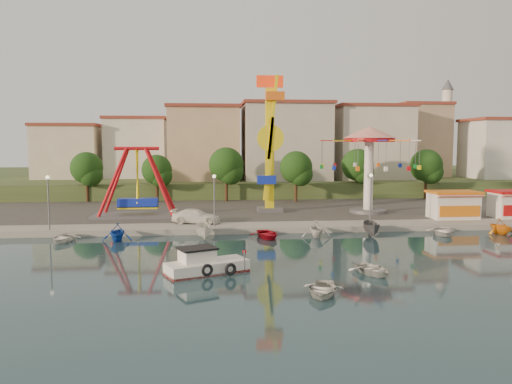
{
  "coord_description": "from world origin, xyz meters",
  "views": [
    {
      "loc": [
        -8.52,
        -36.55,
        8.86
      ],
      "look_at": [
        -3.73,
        14.0,
        4.0
      ],
      "focal_mm": 35.0,
      "sensor_mm": 36.0,
      "label": 1
    }
  ],
  "objects": [
    {
      "name": "tree_3",
      "position": [
        4.0,
        34.36,
        5.55
      ],
      "size": [
        4.68,
        4.68,
        7.32
      ],
      "color": "#382314",
      "rests_on": "quay_deck"
    },
    {
      "name": "lamp_post_2",
      "position": [
        8.0,
        13.0,
        3.1
      ],
      "size": [
        0.14,
        0.14,
        5.0
      ],
      "primitive_type": "cylinder",
      "color": "#59595E",
      "rests_on": "quay_deck"
    },
    {
      "name": "moored_boat_7",
      "position": [
        20.22,
        9.8,
        0.82
      ],
      "size": [
        3.07,
        3.43,
        1.63
      ],
      "primitive_type": "imported",
      "rotation": [
        0.0,
        0.0,
        0.14
      ],
      "color": "orange",
      "rests_on": "ground"
    },
    {
      "name": "moored_boat_0",
      "position": [
        -21.85,
        9.8,
        0.37
      ],
      "size": [
        2.88,
        3.79,
        0.74
      ],
      "primitive_type": "imported",
      "rotation": [
        0.0,
        0.0,
        -0.1
      ],
      "color": "white",
      "rests_on": "ground"
    },
    {
      "name": "rowboat_b",
      "position": [
        -1.92,
        -8.3,
        0.35
      ],
      "size": [
        3.37,
        4.0,
        0.71
      ],
      "primitive_type": "imported",
      "rotation": [
        0.0,
        0.0,
        -0.31
      ],
      "color": "silver",
      "rests_on": "ground"
    },
    {
      "name": "lamp_post_1",
      "position": [
        -8.0,
        13.0,
        3.1
      ],
      "size": [
        0.14,
        0.14,
        5.0
      ],
      "primitive_type": "cylinder",
      "color": "#59595E",
      "rests_on": "quay_deck"
    },
    {
      "name": "building_5",
      "position": [
        32.37,
        50.33,
        8.61
      ],
      "size": [
        12.77,
        10.96,
        11.21
      ],
      "primitive_type": "cube",
      "color": "tan",
      "rests_on": "hill_terrace"
    },
    {
      "name": "kamikaze_tower",
      "position": [
        -1.07,
        23.69,
        8.61
      ],
      "size": [
        3.2,
        3.1,
        16.5
      ],
      "color": "#59595E",
      "rests_on": "quay_deck"
    },
    {
      "name": "ground",
      "position": [
        0.0,
        0.0,
        0.0
      ],
      "size": [
        200.0,
        200.0,
        0.0
      ],
      "primitive_type": "plane",
      "color": "#142A38",
      "rests_on": "ground"
    },
    {
      "name": "building_2",
      "position": [
        -8.19,
        51.96,
        8.62
      ],
      "size": [
        11.95,
        9.28,
        11.23
      ],
      "primitive_type": "cube",
      "color": "tan",
      "rests_on": "hill_terrace"
    },
    {
      "name": "moored_boat_1",
      "position": [
        -16.98,
        9.8,
        0.82
      ],
      "size": [
        2.76,
        3.18,
        1.65
      ],
      "primitive_type": "imported",
      "rotation": [
        0.0,
        0.0,
        0.02
      ],
      "color": "#1444B7",
      "rests_on": "ground"
    },
    {
      "name": "building_4",
      "position": [
        19.07,
        52.2,
        7.62
      ],
      "size": [
        10.75,
        9.23,
        9.24
      ],
      "primitive_type": "cube",
      "color": "beige",
      "rests_on": "hill_terrace"
    },
    {
      "name": "moored_boat_6",
      "position": [
        14.27,
        9.8,
        0.4
      ],
      "size": [
        3.81,
        4.55,
        0.81
      ],
      "primitive_type": "imported",
      "rotation": [
        0.0,
        0.0,
        -0.3
      ],
      "color": "white",
      "rests_on": "ground"
    },
    {
      "name": "tree_2",
      "position": [
        -6.0,
        35.81,
        5.92
      ],
      "size": [
        5.02,
        5.02,
        7.85
      ],
      "color": "#382314",
      "rests_on": "quay_deck"
    },
    {
      "name": "hill_terrace",
      "position": [
        0.0,
        67.0,
        1.5
      ],
      "size": [
        200.0,
        60.0,
        3.0
      ],
      "primitive_type": "cube",
      "color": "#384C26",
      "rests_on": "ground"
    },
    {
      "name": "moored_boat_3",
      "position": [
        -3.07,
        9.8,
        0.39
      ],
      "size": [
        3.35,
        4.2,
        0.78
      ],
      "primitive_type": "imported",
      "rotation": [
        0.0,
        0.0,
        0.19
      ],
      "color": "#A90D1C",
      "rests_on": "ground"
    },
    {
      "name": "minaret",
      "position": [
        36.0,
        54.0,
        12.55
      ],
      "size": [
        2.8,
        2.8,
        18.0
      ],
      "color": "silver",
      "rests_on": "hill_terrace"
    },
    {
      "name": "booth_left",
      "position": [
        18.69,
        16.49,
        2.16
      ],
      "size": [
        5.4,
        3.78,
        3.08
      ],
      "color": "white",
      "rests_on": "quay_deck"
    },
    {
      "name": "wave_swinger",
      "position": [
        10.67,
        21.9,
        8.2
      ],
      "size": [
        11.6,
        11.6,
        10.4
      ],
      "color": "#59595E",
      "rests_on": "quay_deck"
    },
    {
      "name": "van",
      "position": [
        -9.89,
        15.65,
        1.34
      ],
      "size": [
        5.41,
        3.1,
        1.48
      ],
      "primitive_type": "imported",
      "rotation": [
        0.0,
        0.0,
        1.36
      ],
      "color": "white",
      "rests_on": "quay_deck"
    },
    {
      "name": "building_6",
      "position": [
        44.15,
        48.77,
        9.18
      ],
      "size": [
        8.23,
        8.98,
        12.36
      ],
      "primitive_type": "cube",
      "color": "silver",
      "rests_on": "hill_terrace"
    },
    {
      "name": "moored_boat_5",
      "position": [
        7.11,
        9.8,
        0.73
      ],
      "size": [
        2.0,
        3.95,
        1.46
      ],
      "primitive_type": "imported",
      "rotation": [
        0.0,
        0.0,
        -0.16
      ],
      "color": "#525256",
      "rests_on": "ground"
    },
    {
      "name": "pirate_ship_ride",
      "position": [
        -16.65,
        21.24,
        4.39
      ],
      "size": [
        10.0,
        5.0,
        8.0
      ],
      "color": "#59595E",
      "rests_on": "quay_deck"
    },
    {
      "name": "moored_boat_2",
      "position": [
        -9.01,
        9.8,
        0.74
      ],
      "size": [
        1.74,
        3.94,
        1.48
      ],
      "primitive_type": "imported",
      "rotation": [
        0.0,
        0.0,
        0.08
      ],
      "color": "silver",
      "rests_on": "ground"
    },
    {
      "name": "rowboat_a",
      "position": [
        2.59,
        -3.98,
        0.35
      ],
      "size": [
        3.39,
        3.99,
        0.7
      ],
      "primitive_type": "imported",
      "rotation": [
        0.0,
        0.0,
        0.34
      ],
      "color": "silver",
      "rests_on": "ground"
    },
    {
      "name": "tree_5",
      "position": [
        24.0,
        35.54,
        5.71
      ],
      "size": [
        4.83,
        4.83,
        7.54
      ],
      "color": "#382314",
      "rests_on": "quay_deck"
    },
    {
      "name": "tree_4",
      "position": [
        14.0,
        37.35,
        5.75
      ],
      "size": [
        4.86,
        4.86,
        7.6
      ],
      "color": "#382314",
      "rests_on": "quay_deck"
    },
    {
      "name": "building_3",
      "position": [
        5.6,
        48.8,
        7.6
      ],
      "size": [
        12.59,
        10.5,
        9.2
      ],
      "primitive_type": "cube",
      "color": "beige",
      "rests_on": "hill_terrace"
    },
    {
      "name": "cabin_motorboat",
      "position": [
        -8.85,
        -2.68,
        0.53
      ],
      "size": [
        5.99,
        4.21,
        1.97
      ],
      "rotation": [
        0.0,
        0.0,
        0.41
      ],
      "color": "white",
      "rests_on": "ground"
    },
    {
      "name": "building_0",
      "position": [
        -33.37,
        46.06,
        8.93
      ],
      "size": [
        9.26,
        9.53,
        11.87
      ],
      "primitive_type": "cube",
      "color": "beige",
      "rests_on": "hill_terrace"
    },
    {
      "name": "building_1",
      "position": [
        -21.33,
        51.38,
        7.32
      ],
      "size": [
        12.33,
        9.01,
        8.63
      ],
      "primitive_type": "cube",
      "color": "silver",
      "rests_on": "hill_terrace"
    },
    {
      "name": "tree_0",
      "position": [
        -26.0,
        36.98,
        5.47
      ],
      "size": [
        4.6,
        4.6,
        7.19
      ],
      "color": "#382314",
      "rests_on": "quay_deck"
    },
    {
      "name": "tree_1",
      "position": [
        -16.0,
        36.24,
        5.2
      ],
      "size": [
        4.35,
        4.35,
        6.8
      ],
      "color": "#382314",
      "rests_on": "quay_deck"
    },
    {
      "name": "moored_boat_4",
      "position": [
        1.67,
        9.8,
        0.84
      ],
      "size": [
        3.15,
        3.52,
        1.68
      ],
      "primitive_type": "imported",
      "rotation": [
        0.0,
        0.0,
        -0.13
      ],
      "color": "silver",
      "rests_on": "ground"
    },
    {
      "name": "asphalt_pad",
      "position": [
        0.0,
        30.0,
        0.6
      ],
      "size": [
        90.0,
        28.0,
        0.01
      ],
      "primitive_type": "cube",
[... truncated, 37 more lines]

